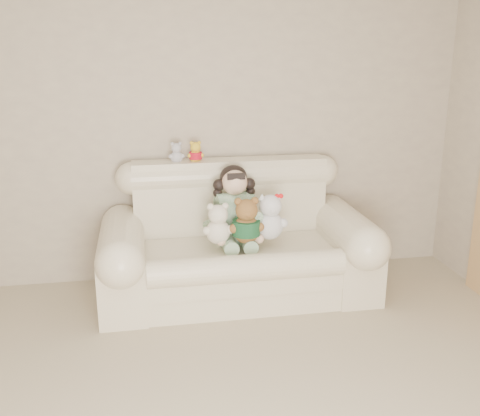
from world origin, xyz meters
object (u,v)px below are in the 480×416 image
(sofa, at_px, (238,234))
(cream_teddy, at_px, (218,220))
(white_cat, at_px, (270,212))
(brown_teddy, at_px, (246,216))
(seated_child, at_px, (234,204))

(sofa, relative_size, cream_teddy, 5.77)
(sofa, bearing_deg, white_cat, -26.30)
(cream_teddy, bearing_deg, brown_teddy, -1.92)
(brown_teddy, distance_m, white_cat, 0.20)
(brown_teddy, bearing_deg, seated_child, 101.61)
(seated_child, distance_m, cream_teddy, 0.28)
(sofa, relative_size, white_cat, 4.98)
(seated_child, bearing_deg, brown_teddy, -89.23)
(seated_child, height_order, cream_teddy, seated_child)
(brown_teddy, height_order, white_cat, white_cat)
(seated_child, distance_m, brown_teddy, 0.25)
(white_cat, bearing_deg, sofa, 152.49)
(sofa, xyz_separation_m, white_cat, (0.23, -0.11, 0.20))
(seated_child, distance_m, white_cat, 0.31)
(white_cat, height_order, cream_teddy, white_cat)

